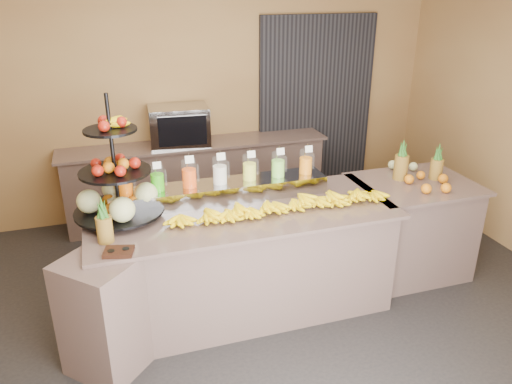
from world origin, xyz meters
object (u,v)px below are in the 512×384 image
pitcher_tray (220,191)px  banana_heap (283,202)px  fruit_stand (124,187)px  right_fruit_pile (423,175)px  oven_warmer (179,125)px  condiment_caddy (119,252)px

pitcher_tray → banana_heap: banana_heap is taller
banana_heap → fruit_stand: bearing=167.7°
pitcher_tray → right_fruit_pile: 1.88m
oven_warmer → condiment_caddy: bearing=-104.9°
right_fruit_pile → oven_warmer: size_ratio=0.67×
banana_heap → fruit_stand: size_ratio=1.90×
banana_heap → oven_warmer: 2.09m
pitcher_tray → oven_warmer: (-0.06, 1.67, 0.14)m
oven_warmer → banana_heap: bearing=-71.8°
condiment_caddy → pitcher_tray: bearing=37.6°
banana_heap → condiment_caddy: banana_heap is taller
banana_heap → condiment_caddy: size_ratio=9.55×
banana_heap → right_fruit_pile: bearing=6.3°
condiment_caddy → oven_warmer: bearing=70.6°
right_fruit_pile → pitcher_tray: bearing=173.9°
right_fruit_pile → condiment_caddy: bearing=-170.0°
fruit_stand → oven_warmer: fruit_stand is taller
pitcher_tray → right_fruit_pile: size_ratio=4.17×
condiment_caddy → oven_warmer: size_ratio=0.30×
fruit_stand → right_fruit_pile: 2.67m
banana_heap → right_fruit_pile: right_fruit_pile is taller
fruit_stand → oven_warmer: size_ratio=1.50×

